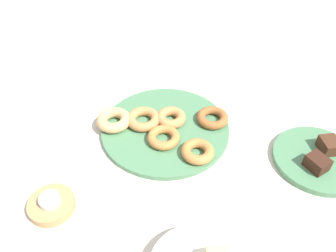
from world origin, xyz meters
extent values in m
plane|color=beige|center=(0.00, 0.00, 0.00)|extent=(2.40, 2.40, 0.00)
cylinder|color=#4C7F56|center=(0.00, 0.00, 0.01)|extent=(0.34, 0.34, 0.01)
torus|color=tan|center=(0.13, -0.04, 0.03)|extent=(0.11, 0.11, 0.03)
torus|color=#BC7A3D|center=(-0.05, 0.12, 0.03)|extent=(0.11, 0.11, 0.02)
torus|color=#BC7A3D|center=(0.02, 0.05, 0.03)|extent=(0.11, 0.11, 0.02)
torus|color=#C6844C|center=(0.05, -0.03, 0.03)|extent=(0.10, 0.10, 0.03)
torus|color=#995B2D|center=(-0.13, 0.01, 0.03)|extent=(0.11, 0.11, 0.02)
torus|color=#C6844C|center=(-0.02, -0.02, 0.03)|extent=(0.10, 0.10, 0.03)
cylinder|color=#4C7F56|center=(-0.34, 0.20, 0.01)|extent=(0.22, 0.22, 0.02)
cube|color=#472819|center=(-0.37, 0.18, 0.03)|extent=(0.05, 0.05, 0.03)
cube|color=#381E14|center=(-0.31, 0.22, 0.03)|extent=(0.05, 0.06, 0.03)
cylinder|color=tan|center=(0.29, 0.18, 0.01)|extent=(0.10, 0.10, 0.02)
cylinder|color=silver|center=(0.29, 0.18, 0.03)|extent=(0.04, 0.04, 0.01)
camera|label=1|loc=(0.15, 0.63, 0.62)|focal=35.19mm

